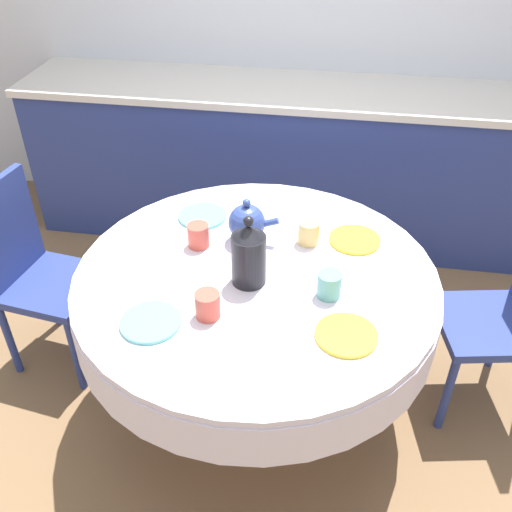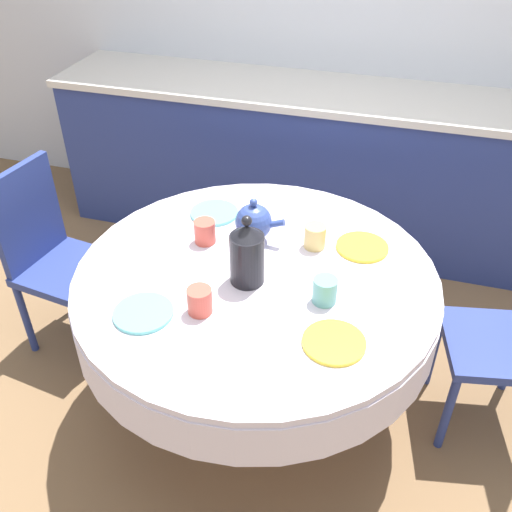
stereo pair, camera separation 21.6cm
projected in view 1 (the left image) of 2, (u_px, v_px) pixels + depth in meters
ground_plane at (256, 398)px, 2.64m from camera, size 12.00×12.00×0.00m
wall_back at (306, 8)px, 3.30m from camera, size 7.00×0.05×2.60m
kitchen_counter at (294, 163)px, 3.52m from camera, size 3.24×0.64×0.95m
dining_table at (256, 296)px, 2.28m from camera, size 1.42×1.42×0.74m
chair_left at (510, 310)px, 2.36m from camera, size 0.47×0.47×0.94m
chair_right at (35, 268)px, 2.59m from camera, size 0.45×0.45×0.94m
plate_near_left at (151, 322)px, 1.97m from camera, size 0.21×0.21×0.01m
cup_near_left at (208, 305)px, 1.98m from camera, size 0.09×0.09×0.10m
plate_near_right at (346, 335)px, 1.92m from camera, size 0.21×0.21×0.01m
cup_near_right at (329, 285)px, 2.07m from camera, size 0.09×0.09×0.10m
plate_far_left at (202, 216)px, 2.52m from camera, size 0.21×0.21×0.01m
cup_far_left at (198, 235)px, 2.33m from camera, size 0.09×0.09×0.10m
plate_far_right at (355, 240)px, 2.38m from camera, size 0.21×0.21×0.01m
cup_far_right at (309, 232)px, 2.34m from camera, size 0.09×0.09×0.10m
coffee_carafe at (249, 255)px, 2.09m from camera, size 0.13×0.13×0.29m
teapot at (247, 223)px, 2.33m from camera, size 0.21×0.15×0.20m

